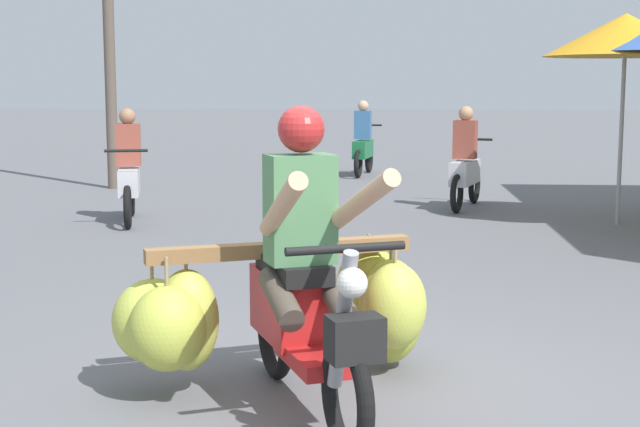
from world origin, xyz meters
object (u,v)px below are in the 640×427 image
Objects in this scene: motorbike_distant_far_ahead at (363,145)px; utility_pole at (109,29)px; market_umbrella_further_along at (626,35)px; motorbike_main_loaded at (290,301)px; motorbike_distant_ahead_left at (465,167)px; motorbike_distant_ahead_right at (129,176)px.

utility_pole is at bearing -149.01° from motorbike_distant_far_ahead.
utility_pole reaches higher than market_umbrella_further_along.
utility_pole reaches higher than motorbike_main_loaded.
motorbike_distant_ahead_left is 2.77m from market_umbrella_further_along.
utility_pole is (-1.28, 3.60, 2.00)m from motorbike_distant_ahead_right.
motorbike_distant_far_ahead is (0.12, 12.22, 0.06)m from motorbike_main_loaded.
motorbike_distant_ahead_right and motorbike_distant_far_ahead have the same top height.
utility_pole is (-4.04, -2.42, 2.00)m from motorbike_distant_far_ahead.
motorbike_main_loaded reaches higher than motorbike_distant_ahead_left.
motorbike_distant_ahead_left is 0.98× the size of motorbike_distant_ahead_right.
motorbike_distant_ahead_left is at bearing 19.30° from motorbike_distant_ahead_right.
motorbike_distant_ahead_right is (-2.64, 6.20, 0.06)m from motorbike_main_loaded.
motorbike_distant_ahead_left and motorbike_distant_far_ahead have the same top height.
motorbike_main_loaded is 1.27× the size of motorbike_distant_ahead_left.
motorbike_distant_far_ahead is at bearing 30.99° from utility_pole.
motorbike_main_loaded reaches higher than motorbike_distant_far_ahead.
motorbike_distant_far_ahead is 0.64× the size of market_umbrella_further_along.
motorbike_main_loaded is 7.85m from motorbike_distant_ahead_left.
motorbike_distant_ahead_left is at bearing 78.14° from motorbike_main_loaded.
motorbike_main_loaded is at bearing -101.86° from motorbike_distant_ahead_left.
market_umbrella_further_along is at bearing -37.82° from motorbike_distant_ahead_left.
utility_pole reaches higher than motorbike_distant_ahead_left.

